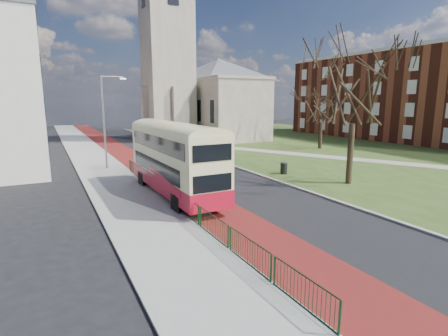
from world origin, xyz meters
TOP-DOWN VIEW (x-y plane):
  - ground at (0.00, 0.00)m, footprint 160.00×160.00m
  - road_carriageway at (1.50, 20.00)m, footprint 9.00×120.00m
  - bus_lane at (-1.20, 20.00)m, footprint 3.40×120.00m
  - pavement_west at (-5.00, 20.00)m, footprint 4.00×120.00m
  - kerb_west at (-3.00, 20.00)m, footprint 0.25×120.00m
  - kerb_east at (6.10, 22.00)m, footprint 0.25×80.00m
  - grass_green at (26.00, 22.00)m, footprint 40.00×80.00m
  - footpath at (20.00, 10.00)m, footprint 18.84×32.82m
  - pedestrian_railing at (-2.95, 4.00)m, footprint 0.07×24.00m
  - gothic_church at (12.56, 38.00)m, footprint 16.38×18.00m
  - brick_terrace at (40.00, 20.00)m, footprint 10.30×44.30m
  - streetlamp at (-4.35, 18.00)m, footprint 2.13×0.18m
  - bus at (-2.06, 6.89)m, footprint 2.70×10.81m
  - winter_tree_near at (10.38, 4.31)m, footprint 9.77×9.77m
  - winter_tree_far at (21.82, 19.89)m, footprint 7.52×7.52m
  - litter_bin at (8.20, 9.21)m, footprint 0.69×0.69m

SIDE VIEW (x-z plane):
  - ground at x=0.00m, z-range 0.00..0.00m
  - road_carriageway at x=1.50m, z-range 0.00..0.01m
  - bus_lane at x=-1.20m, z-range 0.00..0.01m
  - grass_green at x=26.00m, z-range 0.00..0.04m
  - footpath at x=20.00m, z-range 0.04..0.07m
  - pavement_west at x=-5.00m, z-range 0.00..0.12m
  - kerb_west at x=-3.00m, z-range 0.00..0.13m
  - kerb_east at x=6.10m, z-range 0.00..0.13m
  - litter_bin at x=8.20m, z-range 0.04..1.03m
  - pedestrian_railing at x=-2.95m, z-range -0.01..1.11m
  - bus at x=-2.06m, z-range 0.32..4.81m
  - streetlamp at x=-4.35m, z-range 0.59..8.59m
  - winter_tree_far at x=21.82m, z-range 1.68..10.20m
  - brick_terrace at x=40.00m, z-range 0.01..13.51m
  - winter_tree_near at x=10.38m, z-range 2.20..13.41m
  - gothic_church at x=12.56m, z-range -6.87..33.13m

